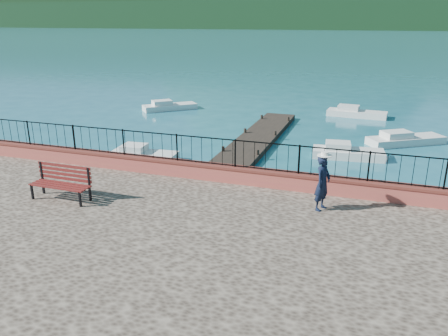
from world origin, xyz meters
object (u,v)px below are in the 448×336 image
Objects in this scene: boat_0 at (144,153)px; park_bench at (62,190)px; person at (323,183)px; boat_3 at (170,105)px; boat_4 at (357,111)px; boat_1 at (348,150)px; boat_2 at (406,137)px.

park_bench is at bearing -84.79° from boat_0.
person is 11.06m from boat_0.
boat_0 is at bearing -112.62° from boat_3.
boat_0 is 16.91m from boat_4.
boat_1 is 10.26m from boat_4.
boat_0 is 10.24m from boat_1.
person reaches higher than park_bench.
boat_3 and boat_4 have the same top height.
boat_2 is 1.08× the size of boat_3.
park_bench is at bearing -159.53° from boat_2.
boat_4 is at bearing 80.75° from boat_2.
boat_2 is (2.89, 3.63, 0.00)m from boat_1.
park_bench is 0.49× the size of boat_3.
boat_4 is (9.47, 14.00, 0.00)m from boat_0.
boat_0 is at bearing -119.15° from boat_4.
boat_1 is 0.86× the size of boat_3.
boat_4 is (13.75, 2.05, 0.00)m from boat_3.
boat_0 and boat_2 have the same top height.
boat_1 is at bearing -161.80° from boat_2.
boat_3 is at bearing 142.93° from boat_1.
person is at bearing -94.99° from boat_3.
person reaches higher than boat_0.
boat_2 is 1.06× the size of boat_4.
boat_1 and boat_3 have the same top height.
boat_2 is at bearing 54.16° from park_bench.
park_bench is at bearing -131.86° from boat_1.
boat_2 and boat_4 have the same top height.
boat_4 is (8.11, 21.70, -1.12)m from park_bench.
boat_2 is (11.06, 15.07, -1.12)m from park_bench.
park_bench reaches higher than boat_3.
person is (7.89, 1.88, 0.52)m from park_bench.
boat_4 is at bearing 69.95° from park_bench.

